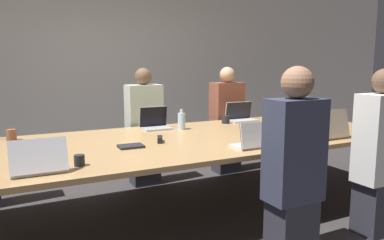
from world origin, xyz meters
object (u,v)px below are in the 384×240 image
(person_far_center, at_px, (144,129))
(stapler, at_px, (160,139))
(person_far_right, at_px, (227,122))
(person_near_right, at_px, (379,156))
(person_near_midright, at_px, (294,168))
(laptop_far_center, at_px, (155,122))
(bottle_far_center, at_px, (182,121))
(laptop_far_right, at_px, (241,115))
(cup_near_left, at_px, (79,160))
(laptop_near_left, at_px, (39,163))
(bottle_near_midright, at_px, (265,131))
(cup_far_right, at_px, (226,120))
(cup_near_midright, at_px, (276,139))
(cup_far_left, at_px, (11,135))
(laptop_near_right, at_px, (330,130))
(laptop_near_midright, at_px, (254,140))
(cup_near_right, at_px, (304,134))

(person_far_center, relative_size, stapler, 8.82)
(person_far_right, height_order, stapler, person_far_right)
(person_near_right, height_order, person_near_midright, person_near_midright)
(laptop_far_center, xyz_separation_m, person_far_right, (1.15, 0.39, -0.13))
(person_near_midright, bearing_deg, bottle_far_center, -84.83)
(laptop_far_right, xyz_separation_m, stapler, (-1.34, -0.71, -0.04))
(laptop_far_right, bearing_deg, cup_near_left, -150.70)
(bottle_far_center, relative_size, laptop_near_left, 0.62)
(bottle_near_midright, bearing_deg, person_far_right, 70.38)
(cup_far_right, bearing_deg, cup_near_midright, -100.93)
(person_near_right, xyz_separation_m, laptop_near_left, (-2.56, 0.51, 0.13))
(laptop_far_center, relative_size, cup_far_left, 3.03)
(person_near_midright, relative_size, bottle_near_midright, 6.25)
(cup_near_midright, distance_m, laptop_far_right, 1.35)
(laptop_far_center, height_order, laptop_near_right, laptop_near_right)
(laptop_near_right, height_order, person_far_right, person_far_right)
(person_far_center, relative_size, laptop_near_midright, 4.38)
(person_far_right, bearing_deg, person_near_midright, -110.05)
(person_near_right, bearing_deg, laptop_near_midright, -28.08)
(cup_near_right, distance_m, cup_far_right, 1.14)
(cup_near_left, height_order, laptop_near_midright, laptop_near_midright)
(cup_near_midright, bearing_deg, laptop_far_right, 68.71)
(bottle_far_center, relative_size, bottle_near_midright, 0.95)
(laptop_far_center, bearing_deg, laptop_near_midright, -72.41)
(cup_near_midright, relative_size, cup_far_right, 1.07)
(cup_near_left, relative_size, stapler, 0.50)
(person_far_center, xyz_separation_m, laptop_far_right, (1.11, -0.35, 0.13))
(person_far_center, bearing_deg, laptop_near_midright, -77.22)
(bottle_near_midright, bearing_deg, bottle_far_center, 113.29)
(cup_near_midright, height_order, laptop_far_right, laptop_far_right)
(laptop_far_right, xyz_separation_m, cup_far_right, (-0.26, -0.08, -0.02))
(laptop_near_left, bearing_deg, bottle_far_center, -145.24)
(bottle_far_center, relative_size, laptop_near_midright, 0.69)
(laptop_far_right, relative_size, stapler, 2.30)
(person_near_right, distance_m, cup_far_right, 1.74)
(laptop_near_left, distance_m, cup_far_right, 2.43)
(bottle_far_center, bearing_deg, laptop_near_left, -145.24)
(laptop_near_right, bearing_deg, person_far_right, -86.09)
(person_near_right, relative_size, person_far_right, 1.00)
(laptop_far_center, relative_size, laptop_far_right, 0.86)
(cup_near_right, bearing_deg, cup_near_left, 179.45)
(laptop_near_right, bearing_deg, person_near_midright, 29.75)
(laptop_near_midright, distance_m, cup_near_midright, 0.25)
(cup_far_left, relative_size, cup_near_midright, 1.00)
(cup_far_left, distance_m, laptop_far_right, 2.52)
(cup_near_left, xyz_separation_m, laptop_near_midright, (1.39, -0.09, 0.03))
(cup_near_right, bearing_deg, person_near_midright, -137.63)
(laptop_far_center, bearing_deg, person_near_right, -52.79)
(cup_near_left, relative_size, person_far_right, 0.06)
(laptop_near_left, distance_m, bottle_near_midright, 1.89)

